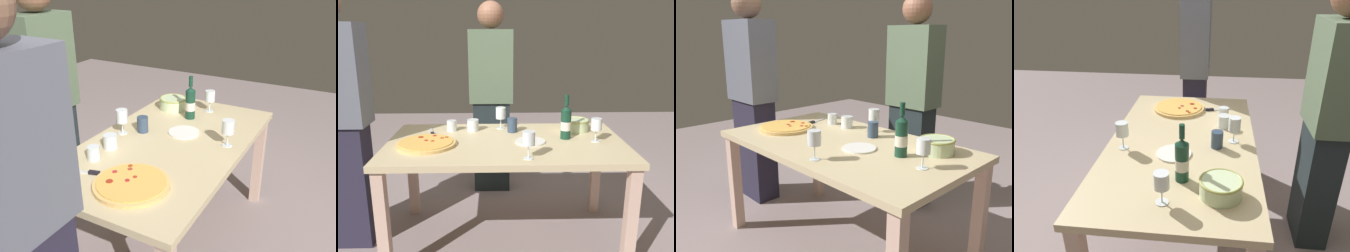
% 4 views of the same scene
% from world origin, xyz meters
% --- Properties ---
extents(ground_plane, '(8.00, 8.00, 0.00)m').
position_xyz_m(ground_plane, '(0.00, 0.00, 0.00)').
color(ground_plane, gray).
extents(dining_table, '(1.60, 0.90, 0.75)m').
position_xyz_m(dining_table, '(0.00, 0.00, 0.66)').
color(dining_table, '#CFBA8D').
rests_on(dining_table, ground).
extents(pizza, '(0.39, 0.39, 0.03)m').
position_xyz_m(pizza, '(-0.52, -0.08, 0.76)').
color(pizza, '#E4B66A').
rests_on(pizza, dining_table).
extents(serving_bowl, '(0.21, 0.21, 0.09)m').
position_xyz_m(serving_bowl, '(0.52, 0.24, 0.80)').
color(serving_bowl, beige).
rests_on(serving_bowl, dining_table).
extents(wine_bottle, '(0.07, 0.07, 0.31)m').
position_xyz_m(wine_bottle, '(0.41, 0.05, 0.87)').
color(wine_bottle, '#153C2A').
rests_on(wine_bottle, dining_table).
extents(wine_glass_near_pizza, '(0.07, 0.07, 0.16)m').
position_xyz_m(wine_glass_near_pizza, '(0.60, -0.02, 0.86)').
color(wine_glass_near_pizza, white).
rests_on(wine_glass_near_pizza, dining_table).
extents(wine_glass_by_bottle, '(0.07, 0.07, 0.16)m').
position_xyz_m(wine_glass_by_bottle, '(-0.03, 0.32, 0.87)').
color(wine_glass_by_bottle, white).
rests_on(wine_glass_by_bottle, dining_table).
extents(wine_glass_far_left, '(0.08, 0.08, 0.17)m').
position_xyz_m(wine_glass_far_left, '(0.12, -0.34, 0.87)').
color(wine_glass_far_left, white).
rests_on(wine_glass_far_left, dining_table).
extents(cup_amber, '(0.07, 0.07, 0.10)m').
position_xyz_m(cup_amber, '(0.05, 0.22, 0.80)').
color(cup_amber, '#33455E').
rests_on(cup_amber, dining_table).
extents(cup_ceramic, '(0.08, 0.08, 0.09)m').
position_xyz_m(cup_ceramic, '(-0.24, 0.26, 0.79)').
color(cup_ceramic, white).
rests_on(cup_ceramic, dining_table).
extents(cup_spare, '(0.07, 0.07, 0.08)m').
position_xyz_m(cup_spare, '(-0.40, 0.26, 0.79)').
color(cup_spare, white).
rests_on(cup_spare, dining_table).
extents(side_plate, '(0.20, 0.20, 0.01)m').
position_xyz_m(side_plate, '(0.16, -0.03, 0.76)').
color(side_plate, white).
rests_on(side_plate, dining_table).
extents(pizza_knife, '(0.07, 0.18, 0.02)m').
position_xyz_m(pizza_knife, '(-0.53, 0.19, 0.76)').
color(pizza_knife, silver).
rests_on(pizza_knife, dining_table).
extents(person_host, '(0.38, 0.24, 1.72)m').
position_xyz_m(person_host, '(-0.11, 0.88, 0.88)').
color(person_host, '#1E282A').
rests_on(person_host, ground).
extents(person_guest_left, '(0.43, 0.24, 1.77)m').
position_xyz_m(person_guest_left, '(-1.12, 0.00, 0.90)').
color(person_guest_left, '#252236').
rests_on(person_guest_left, ground).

